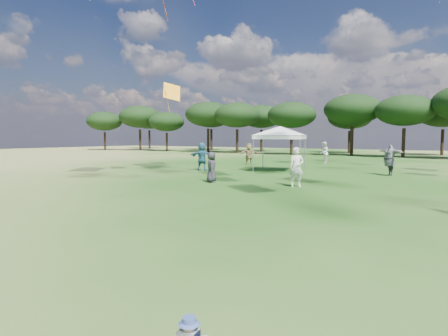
{
  "coord_description": "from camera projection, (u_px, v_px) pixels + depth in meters",
  "views": [
    {
      "loc": [
        2.66,
        -0.61,
        2.27
      ],
      "look_at": [
        0.08,
        3.48,
        1.87
      ],
      "focal_mm": 30.0,
      "sensor_mm": 36.0,
      "label": 1
    }
  ],
  "objects": [
    {
      "name": "tent_left",
      "position": [
        280.0,
        128.0,
        24.73
      ],
      "size": [
        6.14,
        6.14,
        3.27
      ],
      "rotation": [
        0.0,
        0.0,
        0.25
      ],
      "color": "gray",
      "rests_on": "ground"
    },
    {
      "name": "festival_crowd",
      "position": [
        406.0,
        160.0,
        22.47
      ],
      "size": [
        26.94,
        23.88,
        1.92
      ],
      "color": "silver",
      "rests_on": "ground"
    }
  ]
}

